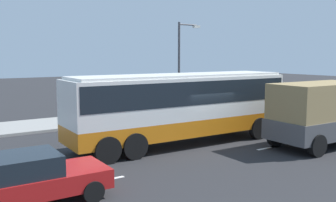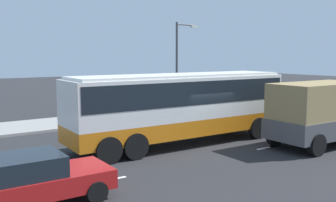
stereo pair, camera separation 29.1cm
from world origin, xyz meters
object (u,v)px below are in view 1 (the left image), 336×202
coach_bus (181,101)px  pedestrian_near_curb (144,100)px  pedestrian_at_crossing (96,106)px  cargo_truck (334,111)px  street_lamp (181,61)px  car_red_compact (19,179)px

coach_bus → pedestrian_near_curb: (2.74, 8.30, -0.94)m
coach_bus → pedestrian_at_crossing: bearing=100.5°
coach_bus → pedestrian_near_curb: bearing=72.9°
pedestrian_near_curb → pedestrian_at_crossing: 4.05m
cargo_truck → pedestrian_near_curb: (-3.37, 12.29, -0.47)m
pedestrian_at_crossing → street_lamp: 6.70m
street_lamp → pedestrian_near_curb: bearing=143.7°
cargo_truck → car_red_compact: bearing=179.6°
pedestrian_at_crossing → street_lamp: street_lamp is taller
pedestrian_at_crossing → cargo_truck: bearing=-16.8°
coach_bus → cargo_truck: coach_bus is taller
coach_bus → car_red_compact: bearing=-155.0°
car_red_compact → coach_bus: bearing=24.4°
pedestrian_at_crossing → coach_bus: bearing=-40.1°
coach_bus → street_lamp: bearing=55.6°
pedestrian_near_curb → pedestrian_at_crossing: bearing=95.9°
car_red_compact → street_lamp: (13.02, 10.36, 3.04)m
car_red_compact → street_lamp: street_lamp is taller
street_lamp → cargo_truck: bearing=-83.2°
cargo_truck → coach_bus: bearing=148.0°
pedestrian_near_curb → cargo_truck: bearing=-170.2°
coach_bus → cargo_truck: 7.32m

